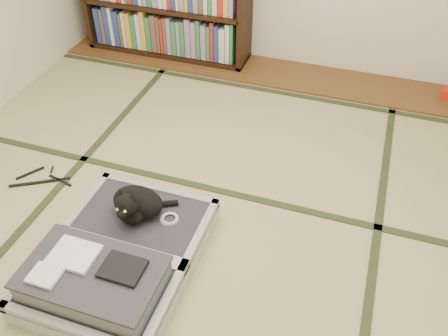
% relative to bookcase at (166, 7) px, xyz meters
% --- Properties ---
extents(floor, '(4.50, 4.50, 0.00)m').
position_rel_bookcase_xyz_m(floor, '(1.08, -2.07, -0.45)').
color(floor, tan).
rests_on(floor, ground).
extents(wood_strip, '(4.00, 0.50, 0.02)m').
position_rel_bookcase_xyz_m(wood_strip, '(1.08, -0.07, -0.44)').
color(wood_strip, brown).
rests_on(wood_strip, ground).
extents(tatami_borders, '(4.00, 4.50, 0.01)m').
position_rel_bookcase_xyz_m(tatami_borders, '(1.08, -1.57, -0.45)').
color(tatami_borders, '#2D381E').
rests_on(tatami_borders, ground).
extents(bookcase, '(1.52, 0.35, 0.98)m').
position_rel_bookcase_xyz_m(bookcase, '(0.00, 0.00, 0.00)').
color(bookcase, black).
rests_on(bookcase, wood_strip).
extents(suitcase, '(0.76, 1.01, 0.30)m').
position_rel_bookcase_xyz_m(suitcase, '(0.78, -2.45, -0.35)').
color(suitcase, silver).
rests_on(suitcase, floor).
extents(cat, '(0.34, 0.34, 0.27)m').
position_rel_bookcase_xyz_m(cat, '(0.77, -2.16, -0.20)').
color(cat, black).
rests_on(cat, suitcase).
extents(cable_coil, '(0.11, 0.11, 0.03)m').
position_rel_bookcase_xyz_m(cable_coil, '(0.95, -2.13, -0.29)').
color(cable_coil, white).
rests_on(cable_coil, suitcase).
extents(hanger, '(0.39, 0.28, 0.01)m').
position_rel_bookcase_xyz_m(hanger, '(-0.06, -1.94, -0.44)').
color(hanger, black).
rests_on(hanger, floor).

